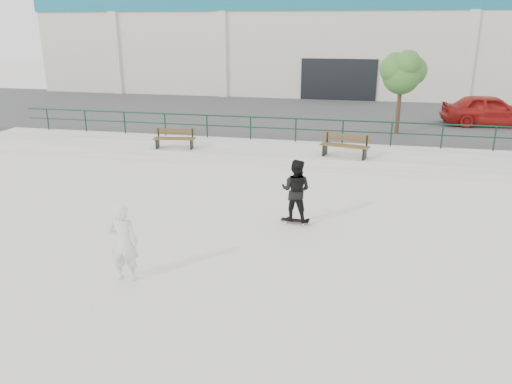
% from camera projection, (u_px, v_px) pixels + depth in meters
% --- Properties ---
extents(ground, '(120.00, 120.00, 0.00)m').
position_uv_depth(ground, '(273.00, 265.00, 11.61)').
color(ground, silver).
rests_on(ground, ground).
extents(ledge, '(30.00, 3.00, 0.50)m').
position_uv_depth(ledge, '(315.00, 156.00, 20.33)').
color(ledge, '#B1ADA2').
rests_on(ledge, ground).
extents(parking_strip, '(60.00, 14.00, 0.50)m').
position_uv_depth(parking_strip, '(331.00, 119.00, 28.20)').
color(parking_strip, '#3F3F3F').
rests_on(parking_strip, ground).
extents(railing, '(28.00, 0.06, 1.03)m').
position_uv_depth(railing, '(319.00, 126.00, 21.21)').
color(railing, '#123321').
rests_on(railing, ledge).
extents(commercial_building, '(44.20, 16.33, 8.00)m').
position_uv_depth(commercial_building, '(346.00, 35.00, 39.78)').
color(commercial_building, beige).
rests_on(commercial_building, ground).
extents(bench_left, '(1.76, 0.75, 0.79)m').
position_uv_depth(bench_left, '(175.00, 139.00, 20.41)').
color(bench_left, '#523B1C').
rests_on(bench_left, ledge).
extents(bench_right, '(1.93, 0.91, 0.86)m').
position_uv_depth(bench_right, '(345.00, 146.00, 19.05)').
color(bench_right, '#523B1C').
rests_on(bench_right, ledge).
extents(tree, '(2.13, 1.89, 3.78)m').
position_uv_depth(tree, '(403.00, 71.00, 22.46)').
color(tree, '#4F3C27').
rests_on(tree, parking_strip).
extents(red_car, '(4.66, 2.16, 1.55)m').
position_uv_depth(red_car, '(490.00, 110.00, 24.88)').
color(red_car, '#9E1613').
rests_on(red_car, parking_strip).
extents(skateboard, '(0.79, 0.25, 0.09)m').
position_uv_depth(skateboard, '(295.00, 221.00, 14.06)').
color(skateboard, black).
rests_on(skateboard, ground).
extents(standing_skater, '(0.96, 0.81, 1.76)m').
position_uv_depth(standing_skater, '(296.00, 190.00, 13.77)').
color(standing_skater, black).
rests_on(standing_skater, skateboard).
extents(seated_skater, '(0.68, 0.48, 1.75)m').
position_uv_depth(seated_skater, '(124.00, 243.00, 10.70)').
color(seated_skater, silver).
rests_on(seated_skater, ground).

